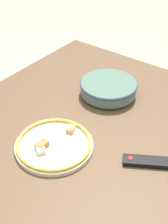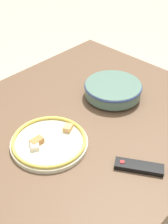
{
  "view_description": "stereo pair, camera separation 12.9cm",
  "coord_description": "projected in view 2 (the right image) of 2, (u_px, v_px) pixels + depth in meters",
  "views": [
    {
      "loc": [
        0.89,
        0.66,
        1.6
      ],
      "look_at": [
        0.01,
        0.0,
        0.75
      ],
      "focal_mm": 50.0,
      "sensor_mm": 36.0,
      "label": 1
    },
    {
      "loc": [
        0.81,
        0.76,
        1.6
      ],
      "look_at": [
        0.01,
        0.0,
        0.75
      ],
      "focal_mm": 50.0,
      "sensor_mm": 36.0,
      "label": 2
    }
  ],
  "objects": [
    {
      "name": "ground_plane",
      "position": [
        85.0,
        210.0,
        1.85
      ],
      "size": [
        8.0,
        8.0,
        0.0
      ],
      "primitive_type": "plane",
      "color": "#B7A88E"
    },
    {
      "name": "dining_table",
      "position": [
        85.0,
        129.0,
        1.46
      ],
      "size": [
        1.25,
        1.09,
        0.71
      ],
      "color": "brown",
      "rests_on": "ground_plane"
    },
    {
      "name": "noodle_bowl",
      "position": [
        113.0,
        89.0,
        1.52
      ],
      "size": [
        0.28,
        0.28,
        0.07
      ],
      "color": "#4C6B5B",
      "rests_on": "dining_table"
    },
    {
      "name": "food_plate",
      "position": [
        49.0,
        142.0,
        1.27
      ],
      "size": [
        0.32,
        0.32,
        0.04
      ],
      "color": "beige",
      "rests_on": "dining_table"
    },
    {
      "name": "tv_remote",
      "position": [
        139.0,
        167.0,
        1.17
      ],
      "size": [
        0.14,
        0.18,
        0.02
      ],
      "rotation": [
        0.0,
        0.0,
        3.68
      ],
      "color": "black",
      "rests_on": "dining_table"
    }
  ]
}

